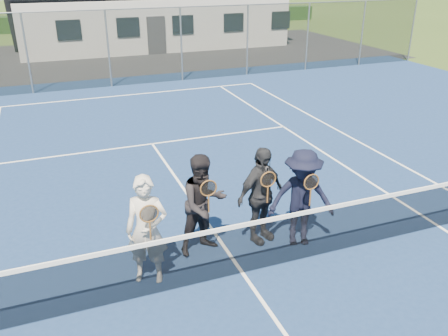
# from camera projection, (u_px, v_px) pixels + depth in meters

# --- Properties ---
(ground) EXTENTS (220.00, 220.00, 0.00)m
(ground) POSITION_uv_depth(u_px,v_px,m) (92.00, 59.00, 24.85)
(ground) COLOR #2F4318
(ground) RESTS_ON ground
(court_surface) EXTENTS (30.00, 30.00, 0.02)m
(court_surface) POSITION_uv_depth(u_px,v_px,m) (242.00, 274.00, 7.76)
(court_surface) COLOR navy
(court_surface) RESTS_ON ground
(tarmac_carpark) EXTENTS (40.00, 12.00, 0.01)m
(tarmac_carpark) POSITION_uv_depth(u_px,v_px,m) (10.00, 64.00, 23.52)
(tarmac_carpark) COLOR black
(tarmac_carpark) RESTS_ON ground
(hedge_row) EXTENTS (40.00, 1.20, 1.10)m
(hedge_row) POSITION_uv_depth(u_px,v_px,m) (71.00, 22.00, 34.87)
(hedge_row) COLOR black
(hedge_row) RESTS_ON ground
(court_markings) EXTENTS (11.03, 23.83, 0.01)m
(court_markings) POSITION_uv_depth(u_px,v_px,m) (242.00, 273.00, 7.76)
(court_markings) COLOR white
(court_markings) RESTS_ON court_surface
(tennis_net) EXTENTS (11.68, 0.08, 1.10)m
(tennis_net) POSITION_uv_depth(u_px,v_px,m) (243.00, 246.00, 7.55)
(tennis_net) COLOR slate
(tennis_net) RESTS_ON ground
(perimeter_fence) EXTENTS (30.07, 0.07, 3.02)m
(perimeter_fence) POSITION_uv_depth(u_px,v_px,m) (108.00, 49.00, 18.68)
(perimeter_fence) COLOR slate
(perimeter_fence) RESTS_ON ground
(player_a) EXTENTS (0.77, 0.65, 1.80)m
(player_a) POSITION_uv_depth(u_px,v_px,m) (147.00, 230.00, 7.27)
(player_a) COLOR beige
(player_a) RESTS_ON court_surface
(player_b) EXTENTS (0.99, 0.84, 1.80)m
(player_b) POSITION_uv_depth(u_px,v_px,m) (204.00, 204.00, 8.04)
(player_b) COLOR black
(player_b) RESTS_ON court_surface
(player_c) EXTENTS (1.14, 0.77, 1.80)m
(player_c) POSITION_uv_depth(u_px,v_px,m) (261.00, 195.00, 8.35)
(player_c) COLOR #242529
(player_c) RESTS_ON court_surface
(player_d) EXTENTS (1.32, 1.01, 1.80)m
(player_d) POSITION_uv_depth(u_px,v_px,m) (302.00, 198.00, 8.25)
(player_d) COLOR black
(player_d) RESTS_ON court_surface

